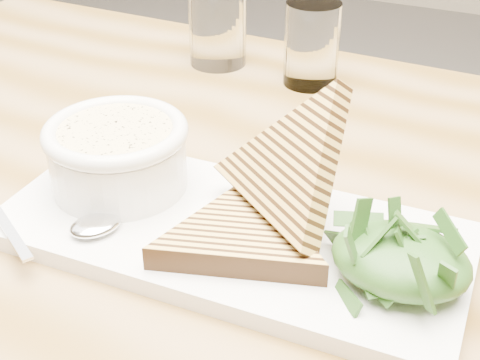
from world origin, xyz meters
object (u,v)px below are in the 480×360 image
at_px(platter, 230,234).
at_px(glass_near, 217,22).
at_px(soup_bowl, 119,162).
at_px(table_top, 207,208).
at_px(glass_far, 312,44).

height_order(platter, glass_near, glass_near).
height_order(platter, soup_bowl, soup_bowl).
height_order(table_top, glass_far, glass_far).
bearing_deg(glass_far, soup_bowl, -101.31).
relative_size(soup_bowl, glass_near, 1.07).
distance_m(soup_bowl, glass_far, 0.33).
xyz_separation_m(soup_bowl, glass_near, (-0.07, 0.33, 0.02)).
relative_size(platter, glass_far, 3.82).
bearing_deg(glass_far, table_top, -90.30).
height_order(table_top, soup_bowl, soup_bowl).
relative_size(glass_near, glass_far, 1.11).
bearing_deg(table_top, glass_far, 89.70).
distance_m(table_top, soup_bowl, 0.10).
distance_m(table_top, platter, 0.09).
bearing_deg(soup_bowl, platter, -7.24).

